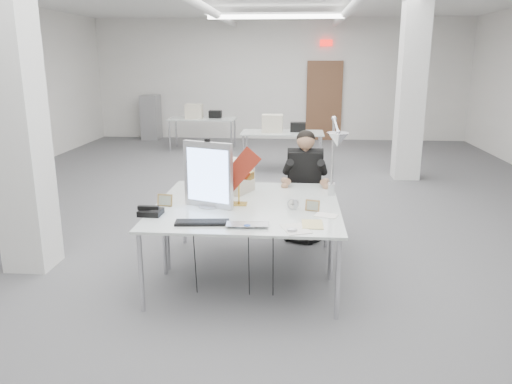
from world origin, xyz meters
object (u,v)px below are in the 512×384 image
at_px(desk_main, 243,219).
at_px(beige_monitor, 233,176).
at_px(office_chair, 304,197).
at_px(monitor, 208,175).
at_px(seated_person, 305,168).
at_px(laptop, 247,227).
at_px(bankers_lamp, 239,188).
at_px(desk_phone, 151,212).
at_px(architect_lamp, 334,160).

xyz_separation_m(desk_main, beige_monitor, (-0.21, 0.92, 0.18)).
distance_m(office_chair, monitor, 1.67).
bearing_deg(desk_main, beige_monitor, 102.56).
distance_m(seated_person, laptop, 1.90).
bearing_deg(beige_monitor, bankers_lamp, -52.73).
bearing_deg(office_chair, monitor, -126.53).
relative_size(seated_person, desk_phone, 4.38).
height_order(seated_person, desk_phone, seated_person).
relative_size(seated_person, monitor, 1.40).
distance_m(monitor, architect_lamp, 1.26).
bearing_deg(bankers_lamp, desk_phone, -132.86).
distance_m(monitor, desk_phone, 0.64).
distance_m(beige_monitor, architect_lamp, 1.12).
bearing_deg(bankers_lamp, laptop, -58.24).
distance_m(seated_person, architect_lamp, 0.99).
distance_m(office_chair, beige_monitor, 1.10).
height_order(seated_person, beige_monitor, seated_person).
relative_size(seated_person, laptop, 2.46).
distance_m(monitor, beige_monitor, 0.64).
xyz_separation_m(bankers_lamp, desk_phone, (-0.77, -0.40, -0.14)).
bearing_deg(monitor, desk_phone, -127.44).
distance_m(laptop, beige_monitor, 1.26).
height_order(office_chair, monitor, monitor).
bearing_deg(laptop, seated_person, 71.18).
relative_size(desk_main, seated_person, 2.01).
relative_size(monitor, architect_lamp, 0.75).
bearing_deg(laptop, architect_lamp, 46.53).
relative_size(bankers_lamp, architect_lamp, 0.39).
bearing_deg(monitor, architect_lamp, 35.48).
bearing_deg(seated_person, monitor, -127.64).
bearing_deg(bankers_lamp, desk_main, -59.40).
height_order(monitor, beige_monitor, monitor).
xyz_separation_m(seated_person, bankers_lamp, (-0.66, -1.11, 0.02)).
height_order(desk_main, seated_person, seated_person).
height_order(monitor, architect_lamp, architect_lamp).
distance_m(desk_main, architect_lamp, 1.14).
distance_m(desk_phone, beige_monitor, 1.12).
height_order(office_chair, desk_phone, office_chair).
relative_size(monitor, bankers_lamp, 1.92).
bearing_deg(beige_monitor, architect_lamp, 7.71).
distance_m(office_chair, architect_lamp, 1.19).
bearing_deg(office_chair, desk_phone, -132.31).
bearing_deg(beige_monitor, office_chair, 63.36).
relative_size(desk_main, office_chair, 1.70).
bearing_deg(bankers_lamp, seated_person, 79.11).
bearing_deg(desk_phone, office_chair, 50.68).
xyz_separation_m(desk_main, laptop, (0.07, -0.29, 0.03)).
distance_m(desk_main, laptop, 0.30).
relative_size(bankers_lamp, beige_monitor, 0.91).
xyz_separation_m(bankers_lamp, architect_lamp, (0.93, 0.21, 0.26)).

